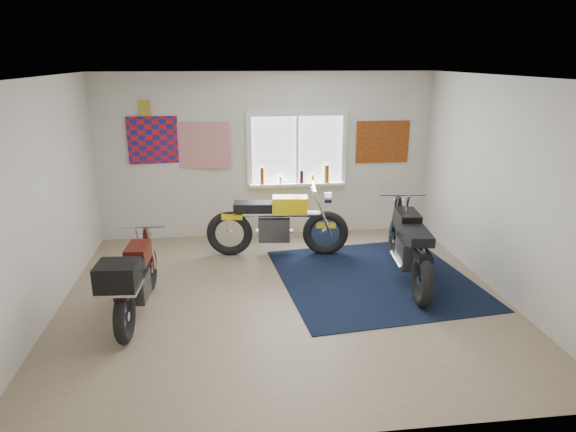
{
  "coord_description": "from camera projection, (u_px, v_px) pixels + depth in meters",
  "views": [
    {
      "loc": [
        -0.66,
        -5.84,
        2.91
      ],
      "look_at": [
        0.1,
        0.4,
        0.96
      ],
      "focal_mm": 32.0,
      "sensor_mm": 36.0,
      "label": 1
    }
  ],
  "objects": [
    {
      "name": "ground",
      "position": [
        284.0,
        298.0,
        6.48
      ],
      "size": [
        5.5,
        5.5,
        0.0
      ],
      "primitive_type": "plane",
      "color": "#9E896B",
      "rests_on": "ground"
    },
    {
      "name": "room_shell",
      "position": [
        284.0,
        171.0,
        5.99
      ],
      "size": [
        5.5,
        5.5,
        5.5
      ],
      "color": "white",
      "rests_on": "ground"
    },
    {
      "name": "navy_rug",
      "position": [
        374.0,
        278.0,
        7.04
      ],
      "size": [
        2.76,
        2.85,
        0.01
      ],
      "primitive_type": "cube",
      "rotation": [
        0.0,
        0.0,
        0.11
      ],
      "color": "black",
      "rests_on": "ground"
    },
    {
      "name": "window_assembly",
      "position": [
        297.0,
        155.0,
        8.47
      ],
      "size": [
        1.66,
        0.17,
        1.26
      ],
      "color": "white",
      "rests_on": "room_shell"
    },
    {
      "name": "oil_bottles",
      "position": [
        302.0,
        176.0,
        8.51
      ],
      "size": [
        1.16,
        0.09,
        0.3
      ],
      "color": "brown",
      "rests_on": "window_assembly"
    },
    {
      "name": "flag_display",
      "position": [
        144.0,
        108.0,
        7.97
      ],
      "size": [
        1.6,
        0.1,
        1.17
      ],
      "color": "red",
      "rests_on": "room_shell"
    },
    {
      "name": "triumph_poster",
      "position": [
        383.0,
        142.0,
        8.6
      ],
      "size": [
        0.9,
        0.03,
        0.7
      ],
      "primitive_type": "cube",
      "color": "#A54C14",
      "rests_on": "room_shell"
    },
    {
      "name": "yellow_triumph",
      "position": [
        277.0,
        225.0,
        7.77
      ],
      "size": [
        2.17,
        0.65,
        1.09
      ],
      "rotation": [
        0.0,
        0.0,
        -0.1
      ],
      "color": "black",
      "rests_on": "ground"
    },
    {
      "name": "black_chrome_bike",
      "position": [
        409.0,
        248.0,
        6.84
      ],
      "size": [
        0.65,
        2.12,
        1.09
      ],
      "rotation": [
        0.0,
        0.0,
        1.46
      ],
      "color": "black",
      "rests_on": "navy_rug"
    },
    {
      "name": "maroon_tourer",
      "position": [
        133.0,
        280.0,
        5.81
      ],
      "size": [
        0.57,
        1.86,
        0.94
      ],
      "rotation": [
        0.0,
        0.0,
        1.51
      ],
      "color": "black",
      "rests_on": "ground"
    }
  ]
}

